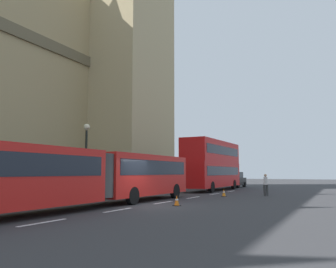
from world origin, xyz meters
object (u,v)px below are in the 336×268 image
articulated_bus (92,173)px  street_lamp (86,155)px  double_decker_bus (212,163)px  pedestrian_near_cones (266,184)px  traffic_cone_west (177,201)px  traffic_cone_middle (224,193)px  sedan_lead (234,180)px

articulated_bus → street_lamp: street_lamp is taller
double_decker_bus → pedestrian_near_cones: (-5.50, -6.31, -1.80)m
double_decker_bus → traffic_cone_west: bearing=-167.1°
traffic_cone_middle → street_lamp: street_lamp is taller
articulated_bus → double_decker_bus: size_ratio=1.71×
traffic_cone_middle → traffic_cone_west: bearing=179.8°
traffic_cone_middle → street_lamp: 10.58m
traffic_cone_west → traffic_cone_middle: (8.10, -0.02, 0.00)m
sedan_lead → traffic_cone_west: 24.01m
double_decker_bus → traffic_cone_west: 16.22m
articulated_bus → double_decker_bus: 18.48m
traffic_cone_west → pedestrian_near_cones: (10.13, -2.73, 0.63)m
sedan_lead → traffic_cone_west: size_ratio=7.59×
traffic_cone_middle → articulated_bus: bearing=161.8°
traffic_cone_west → street_lamp: bearing=76.8°
street_lamp → traffic_cone_west: bearing=-103.2°
traffic_cone_west → traffic_cone_middle: same height
articulated_bus → street_lamp: size_ratio=3.49×
traffic_cone_west → pedestrian_near_cones: size_ratio=0.34×
sedan_lead → traffic_cone_middle: size_ratio=7.59×
double_decker_bus → traffic_cone_west: double_decker_bus is taller
articulated_bus → sedan_lead: (26.54, 0.14, -0.83)m
sedan_lead → traffic_cone_middle: (-15.61, -3.74, -0.63)m
double_decker_bus → traffic_cone_west: size_ratio=18.54×
articulated_bus → pedestrian_near_cones: 14.43m
articulated_bus → pedestrian_near_cones: (12.95, -6.31, -0.83)m
traffic_cone_west → street_lamp: size_ratio=0.11×
street_lamp → pedestrian_near_cones: 13.76m
double_decker_bus → traffic_cone_middle: size_ratio=18.54×
street_lamp → articulated_bus: bearing=-136.3°
sedan_lead → double_decker_bus: bearing=-179.0°
traffic_cone_middle → pedestrian_near_cones: 3.44m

